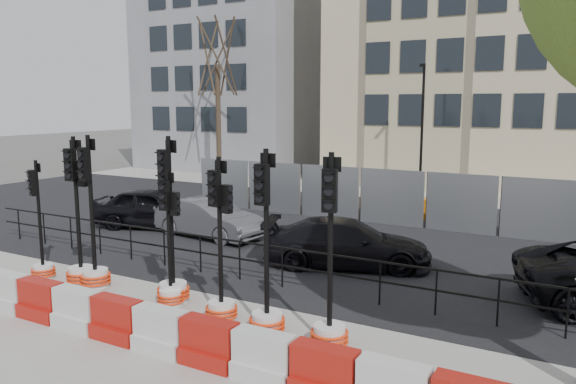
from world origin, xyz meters
The scene contains 22 objects.
ground centered at (0.00, 0.00, 0.00)m, with size 120.00×120.00×0.00m, color #51514C.
sidewalk_near centered at (0.00, -3.00, 0.01)m, with size 40.00×6.00×0.02m, color gray.
road centered at (0.00, 7.00, 0.01)m, with size 40.00×14.00×0.03m, color black.
sidewalk_far centered at (0.00, 16.00, 0.01)m, with size 40.00×4.00×0.02m, color gray.
building_grey centered at (-14.00, 21.99, 7.00)m, with size 11.00×9.06×14.00m.
building_cream centered at (2.00, 21.99, 9.00)m, with size 15.00×10.06×18.00m.
kerb_railing centered at (0.00, 1.20, 0.69)m, with size 18.00×0.04×1.00m.
heras_fencing centered at (-0.49, 9.71, 0.71)m, with size 14.33×1.72×2.00m.
lamp_post_far centered at (0.50, 14.98, 3.22)m, with size 0.12×0.56×6.00m.
tree_bare_far centered at (-11.00, 15.50, 6.65)m, with size 2.00×2.00×9.00m.
barrier_row centered at (0.00, -2.80, 0.37)m, with size 13.60×0.50×0.80m.
traffic_signal_a centered at (-4.35, -1.06, 0.61)m, with size 0.58×0.58×2.95m.
traffic_signal_b centered at (-3.15, -0.91, 0.85)m, with size 0.70×0.70×3.55m.
traffic_signal_c centered at (-2.70, -0.90, 0.74)m, with size 0.71×0.71×3.60m.
traffic_signal_d centered at (-0.33, -0.95, 0.70)m, with size 0.58×0.58×2.95m.
traffic_signal_e centered at (-0.43, -0.78, 0.75)m, with size 0.72×0.72×3.63m.
traffic_signal_f centered at (1.13, -1.14, 0.79)m, with size 0.65×0.65×3.30m.
traffic_signal_g centered at (2.26, -1.26, 0.72)m, with size 0.69×0.69×3.51m.
traffic_signal_h centered at (3.54, -1.23, 0.72)m, with size 0.69×0.69×3.50m.
car_a centered at (-5.86, 4.60, 0.71)m, with size 4.48×2.87×1.42m, color black.
car_b centered at (-3.37, 4.42, 0.64)m, with size 3.99×1.80×1.27m, color #4B4B50.
car_c centered at (1.83, 3.57, 0.64)m, with size 4.74×3.18×1.28m, color black.
Camera 1 is at (7.48, -9.81, 4.33)m, focal length 35.00 mm.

